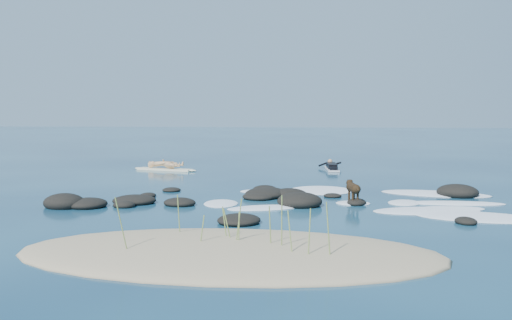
# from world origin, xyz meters

# --- Properties ---
(ground) EXTENTS (160.00, 160.00, 0.00)m
(ground) POSITION_xyz_m (0.00, 0.00, 0.00)
(ground) COLOR #0A2642
(ground) RESTS_ON ground
(sand_dune) EXTENTS (9.00, 4.40, 0.60)m
(sand_dune) POSITION_xyz_m (0.00, -8.20, 0.00)
(sand_dune) COLOR #9E8966
(sand_dune) RESTS_ON ground
(dune_grass) EXTENTS (4.19, 1.82, 1.20)m
(dune_grass) POSITION_xyz_m (0.31, -8.38, 0.62)
(dune_grass) COLOR olive
(dune_grass) RESTS_ON ground
(reef_rocks) EXTENTS (14.26, 7.16, 0.57)m
(reef_rocks) POSITION_xyz_m (-0.40, -1.45, 0.11)
(reef_rocks) COLOR black
(reef_rocks) RESTS_ON ground
(breaking_foam) EXTENTS (10.00, 7.40, 0.12)m
(breaking_foam) POSITION_xyz_m (3.95, -0.88, 0.01)
(breaking_foam) COLOR white
(breaking_foam) RESTS_ON ground
(standing_surfer_rig) EXTENTS (3.43, 1.31, 1.98)m
(standing_surfer_rig) POSITION_xyz_m (-5.82, 7.77, 0.78)
(standing_surfer_rig) COLOR #FFF7CB
(standing_surfer_rig) RESTS_ON ground
(paddling_surfer_rig) EXTENTS (1.20, 2.68, 0.46)m
(paddling_surfer_rig) POSITION_xyz_m (2.39, 8.99, 0.16)
(paddling_surfer_rig) COLOR silver
(paddling_surfer_rig) RESTS_ON ground
(dog) EXTENTS (0.48, 1.20, 0.77)m
(dog) POSITION_xyz_m (2.90, -1.40, 0.51)
(dog) COLOR black
(dog) RESTS_ON ground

